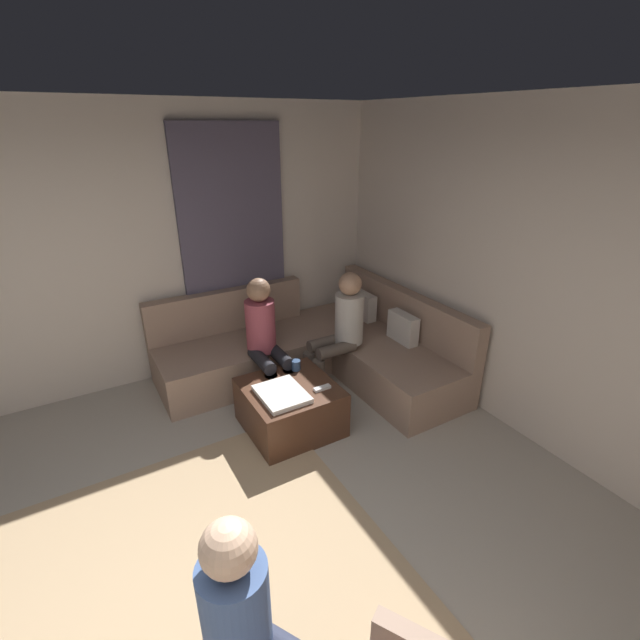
# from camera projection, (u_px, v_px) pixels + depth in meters

# --- Properties ---
(wall_back) EXTENTS (6.00, 0.12, 2.70)m
(wall_back) POSITION_uv_depth(u_px,v_px,m) (596.00, 299.00, 3.16)
(wall_back) COLOR beige
(wall_back) RESTS_ON ground_plane
(wall_left) EXTENTS (0.12, 6.00, 2.70)m
(wall_left) POSITION_uv_depth(u_px,v_px,m) (96.00, 257.00, 4.12)
(wall_left) COLOR beige
(wall_left) RESTS_ON ground_plane
(curtain_panel) EXTENTS (0.06, 1.10, 2.50)m
(curtain_panel) POSITION_uv_depth(u_px,v_px,m) (235.00, 251.00, 4.68)
(curtain_panel) COLOR #595166
(curtain_panel) RESTS_ON ground_plane
(area_rug) EXTENTS (2.60, 2.20, 0.01)m
(area_rug) POSITION_uv_depth(u_px,v_px,m) (215.00, 598.00, 2.56)
(area_rug) COLOR tan
(area_rug) RESTS_ON ground_plane
(sectional_couch) EXTENTS (2.10, 2.55, 0.87)m
(sectional_couch) POSITION_uv_depth(u_px,v_px,m) (319.00, 349.00, 4.75)
(sectional_couch) COLOR #9E7F6B
(sectional_couch) RESTS_ON ground_plane
(ottoman) EXTENTS (0.76, 0.76, 0.42)m
(ottoman) POSITION_uv_depth(u_px,v_px,m) (290.00, 407.00, 3.91)
(ottoman) COLOR #4C2D1E
(ottoman) RESTS_ON ground_plane
(folded_blanket) EXTENTS (0.44, 0.36, 0.04)m
(folded_blanket) POSITION_uv_depth(u_px,v_px,m) (282.00, 394.00, 3.68)
(folded_blanket) COLOR white
(folded_blanket) RESTS_ON ottoman
(coffee_mug) EXTENTS (0.08, 0.08, 0.10)m
(coffee_mug) POSITION_uv_depth(u_px,v_px,m) (296.00, 365.00, 4.06)
(coffee_mug) COLOR #334C72
(coffee_mug) RESTS_ON ottoman
(game_remote) EXTENTS (0.05, 0.15, 0.02)m
(game_remote) POSITION_uv_depth(u_px,v_px,m) (322.00, 388.00, 3.78)
(game_remote) COLOR white
(game_remote) RESTS_ON ottoman
(person_on_couch_back) EXTENTS (0.30, 0.60, 1.20)m
(person_on_couch_back) POSITION_uv_depth(u_px,v_px,m) (341.00, 327.00, 4.36)
(person_on_couch_back) COLOR brown
(person_on_couch_back) RESTS_ON ground_plane
(person_on_couch_side) EXTENTS (0.60, 0.30, 1.20)m
(person_on_couch_side) POSITION_uv_depth(u_px,v_px,m) (265.00, 337.00, 4.17)
(person_on_couch_side) COLOR black
(person_on_couch_side) RESTS_ON ground_plane
(person_on_armchair) EXTENTS (0.59, 0.48, 1.18)m
(person_on_armchair) POSITION_uv_depth(u_px,v_px,m) (256.00, 634.00, 1.77)
(person_on_armchair) COLOR #2D3347
(person_on_armchair) RESTS_ON ground_plane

